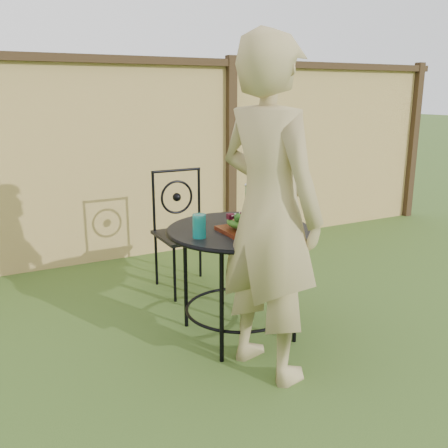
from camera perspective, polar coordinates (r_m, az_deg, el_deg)
name	(u,v)px	position (r m, az deg, el deg)	size (l,w,h in m)	color
ground	(210,367)	(3.02, -1.62, -16.01)	(60.00, 60.00, 0.00)	#2C4B18
fence	(103,161)	(4.71, -13.63, 7.06)	(8.00, 0.12, 1.90)	#E4C770
patio_table	(239,249)	(3.17, 1.75, -2.91)	(0.92, 0.92, 0.72)	black
patio_chair	(185,227)	(4.01, -4.51, -0.35)	(0.46, 0.46, 0.95)	black
diner	(269,212)	(2.68, 5.14, 1.33)	(0.68, 0.44, 1.85)	tan
salad_plate	(244,230)	(3.04, 2.28, -0.69)	(0.27, 0.27, 0.02)	#4A140A
salad	(244,222)	(3.03, 2.29, 0.26)	(0.21, 0.21, 0.08)	#235614
fork	(246,201)	(3.00, 2.48, 2.68)	(0.01, 0.01, 0.18)	silver
drinking_glass	(199,226)	(2.91, -2.85, -0.24)	(0.08, 0.08, 0.14)	#0B8585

